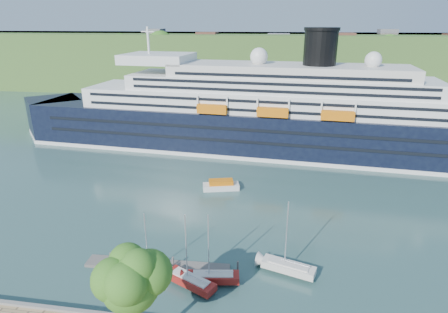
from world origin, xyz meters
The scene contains 9 objects.
far_hillside centered at (0.00, 145.00, 12.00)m, with size 400.00×50.00×24.00m, color #3D6227.
cruise_ship centered at (7.06, 58.09, 14.08)m, with size 125.42×18.26×28.16m, color black, non-canonical shape.
promenade_tree centered at (0.46, -3.28, 6.69)m, with size 6.87×6.87×11.37m, color #32661A, non-canonical shape.
floating_pontoon centered at (-1.89, 9.68, 0.20)m, with size 18.34×2.24×0.41m, color #66615A, non-canonical shape.
sailboat_white_near centered at (-2.10, 8.16, 3.98)m, with size 6.16×1.71×7.96m, color silver, non-canonical shape.
sailboat_red centered at (3.21, 6.51, 4.53)m, with size 7.01×1.95×9.06m, color maroon, non-canonical shape.
sailboat_white_far centered at (14.46, 10.83, 4.67)m, with size 7.23×2.01×9.34m, color silver, non-canonical shape.
tender_launch centered at (2.34, 33.83, 0.92)m, with size 6.68×2.29×1.85m, color orange, non-canonical shape.
sailboat_extra centered at (5.66, 7.61, 4.40)m, with size 6.81×1.89×8.79m, color maroon, non-canonical shape.
Camera 1 is at (12.53, -28.30, 29.40)m, focal length 30.00 mm.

